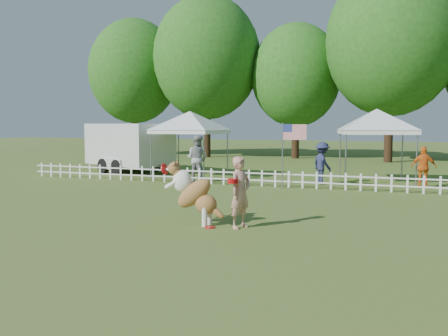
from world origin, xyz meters
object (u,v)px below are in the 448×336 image
Objects in this scene: frisbee_on_turf at (210,227)px; cargo_trailer at (129,148)px; dog at (195,193)px; spectator_a at (197,158)px; canopy_tent_left at (190,145)px; handler at (240,192)px; spectator_b at (322,163)px; canopy_tent_right at (376,147)px; flag_pole at (282,156)px; spectator_c at (424,167)px.

frisbee_on_turf is 13.47m from cargo_trailer.
spectator_a reaches higher than dog.
canopy_tent_left is at bearing 9.79° from cargo_trailer.
handler is 13.65m from cargo_trailer.
spectator_b is at bearing 13.31° from cargo_trailer.
canopy_tent_left reaches higher than spectator_a.
canopy_tent_left reaches higher than handler.
cargo_trailer reaches higher than handler.
canopy_tent_left is at bearing -52.43° from spectator_a.
canopy_tent_right is 4.26m from flag_pole.
canopy_tent_right reaches higher than spectator_a.
cargo_trailer is (-7.97, 10.23, 0.47)m from dog.
canopy_tent_left is (-4.45, 9.45, 0.68)m from dog.
spectator_a is at bearing -174.52° from canopy_tent_right.
frisbee_on_turf is 0.15× the size of spectator_b.
spectator_c is at bearing 16.20° from cargo_trailer.
canopy_tent_left is at bearing -9.41° from spectator_c.
dog is at bearing 153.66° from frisbee_on_turf.
spectator_b is (-1.85, -1.19, -0.60)m from canopy_tent_right.
handler is 1.02m from frisbee_on_turf.
handler is at bearing 20.78° from frisbee_on_turf.
spectator_b is (5.82, -0.69, -0.59)m from canopy_tent_left.
spectator_a is (-3.69, 0.93, -0.24)m from flag_pole.
canopy_tent_right is (7.67, 0.51, 0.01)m from canopy_tent_left.
spectator_c is at bearing 63.66° from frisbee_on_turf.
spectator_b is 1.08× the size of spectator_c.
canopy_tent_left is 1.19× the size of flag_pole.
flag_pole is 1.26× the size of spectator_a.
canopy_tent_right is (2.15, 9.95, 0.62)m from handler.
cargo_trailer is 5.18m from spectator_a.
spectator_a is 1.15× the size of spectator_b.
flag_pole reaches higher than spectator_c.
canopy_tent_right is (2.77, 10.18, 1.39)m from frisbee_on_turf.
canopy_tent_right is at bearing 74.77° from frisbee_on_turf.
canopy_tent_right is at bearing 43.73° from flag_pole.
spectator_a is (-3.85, 8.03, 0.91)m from frisbee_on_turf.
spectator_c is at bearing -44.73° from canopy_tent_right.
flag_pole is at bearing -26.32° from canopy_tent_left.
canopy_tent_right reaches higher than spectator_c.
cargo_trailer is (-9.05, 10.21, 0.39)m from handler.
frisbee_on_turf is at bearing -24.56° from dog.
frisbee_on_turf is 10.64m from canopy_tent_right.
cargo_trailer is 8.91m from flag_pole.
dog is 0.61× the size of flag_pole.
frisbee_on_turf is at bearing -117.74° from canopy_tent_right.
dog is at bearing 54.94° from spectator_c.
canopy_tent_right reaches higher than handler.
cargo_trailer is at bearing 166.11° from canopy_tent_right.
spectator_a is at bearing -55.22° from canopy_tent_left.
frisbee_on_turf is 0.13× the size of spectator_a.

